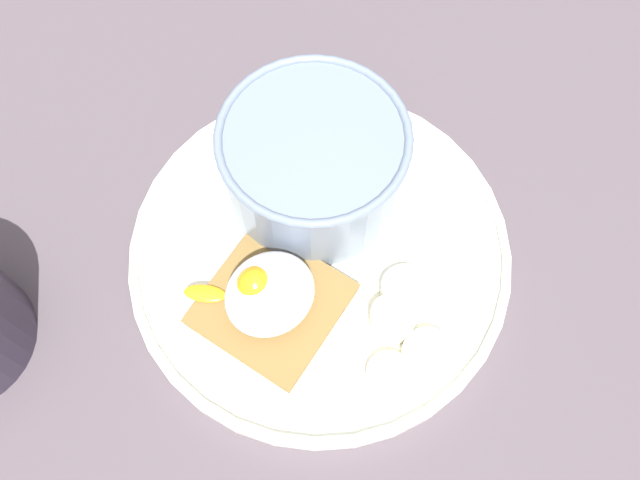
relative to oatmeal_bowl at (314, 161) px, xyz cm
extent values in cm
cube|color=#4D4349|center=(-3.21, -4.00, -5.40)|extent=(120.00, 120.00, 2.00)
cylinder|color=white|center=(-3.21, -4.00, -3.90)|extent=(26.03, 26.03, 1.00)
torus|color=white|center=(-3.21, -4.00, -3.10)|extent=(25.83, 25.83, 0.60)
cylinder|color=slate|center=(0.00, 0.00, -0.17)|extent=(12.42, 12.42, 6.47)
torus|color=slate|center=(0.00, 0.00, 3.07)|extent=(12.62, 12.62, 0.60)
cylinder|color=white|center=(0.00, 0.00, -0.60)|extent=(11.02, 11.02, 5.21)
ellipsoid|color=white|center=(0.00, 0.00, 1.81)|extent=(10.47, 10.47, 1.20)
ellipsoid|color=#97724E|center=(-0.64, 2.48, 2.14)|extent=(1.82, 1.71, 0.66)
ellipsoid|color=tan|center=(1.93, 0.87, 2.18)|extent=(1.17, 1.76, 0.74)
ellipsoid|color=#926B4E|center=(1.84, -0.03, 2.09)|extent=(1.54, 1.23, 0.57)
ellipsoid|color=olive|center=(-0.24, -1.29, 2.21)|extent=(1.63, 2.12, 0.81)
cube|color=brown|center=(-8.23, -4.76, -2.43)|extent=(10.10, 10.10, 0.30)
cube|color=#A37C40|center=(-8.23, -4.76, -2.86)|extent=(9.90, 9.90, 1.07)
ellipsoid|color=white|center=(-8.23, -4.76, -0.59)|extent=(5.90, 5.29, 3.48)
sphere|color=orange|center=(-8.65, -4.24, 0.24)|extent=(2.42, 2.42, 2.42)
ellipsoid|color=orange|center=(-10.98, -1.40, -2.13)|extent=(2.69, 2.91, 0.36)
cylinder|color=beige|center=(-1.13, -10.02, -2.82)|extent=(4.75, 4.75, 1.31)
cylinder|color=#B7B189|center=(-1.13, -10.02, -2.32)|extent=(0.85, 0.85, 0.17)
cylinder|color=#F3ECBD|center=(-2.78, -14.00, -2.87)|extent=(4.63, 4.60, 1.18)
cylinder|color=#BDB894|center=(-2.78, -14.00, -2.39)|extent=(0.83, 0.83, 0.16)
cylinder|color=#FBEAC2|center=(-5.91, -13.20, -2.97)|extent=(4.16, 4.16, 0.87)
cylinder|color=#C4B797|center=(-5.91, -13.20, -2.55)|extent=(0.75, 0.75, 0.13)
cylinder|color=#F6EBBC|center=(-3.68, -10.83, -2.62)|extent=(4.32, 4.30, 1.77)
cylinder|color=#C0B792|center=(-3.68, -10.83, -1.95)|extent=(0.76, 0.76, 0.20)
camera|label=1|loc=(-15.92, -17.45, 41.42)|focal=40.00mm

